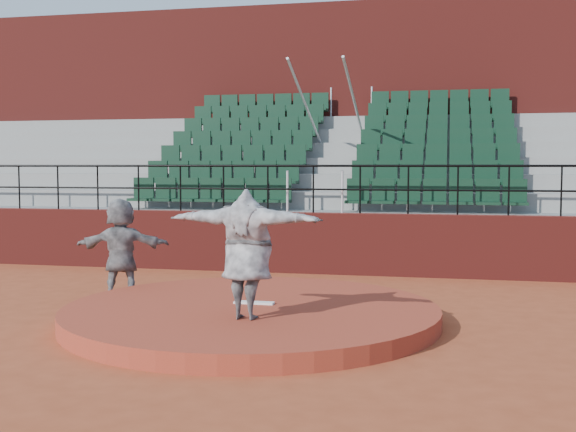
{
  "coord_description": "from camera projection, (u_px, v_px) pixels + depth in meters",
  "views": [
    {
      "loc": [
        2.79,
        -10.11,
        2.3
      ],
      "look_at": [
        0.0,
        2.5,
        1.4
      ],
      "focal_mm": 45.0,
      "sensor_mm": 36.0,
      "label": 1
    }
  ],
  "objects": [
    {
      "name": "pitchers_mound",
      "position": [
        251.0,
        314.0,
        10.6
      ],
      "size": [
        5.5,
        5.5,
        0.25
      ],
      "primitive_type": "cylinder",
      "color": "#9C3722",
      "rests_on": "ground"
    },
    {
      "name": "wall_railing",
      "position": [
        313.0,
        179.0,
        15.34
      ],
      "size": [
        24.04,
        0.05,
        1.03
      ],
      "color": "black",
      "rests_on": "boundary_wall"
    },
    {
      "name": "fielder",
      "position": [
        121.0,
        248.0,
        12.53
      ],
      "size": [
        1.69,
        0.87,
        1.74
      ],
      "primitive_type": "imported",
      "rotation": [
        0.0,
        0.0,
        3.37
      ],
      "color": "black",
      "rests_on": "ground"
    },
    {
      "name": "pitching_rubber",
      "position": [
        254.0,
        303.0,
        10.74
      ],
      "size": [
        0.6,
        0.15,
        0.03
      ],
      "primitive_type": "cube",
      "color": "white",
      "rests_on": "pitchers_mound"
    },
    {
      "name": "boundary_wall",
      "position": [
        313.0,
        243.0,
        15.44
      ],
      "size": [
        24.0,
        0.3,
        1.3
      ],
      "primitive_type": "cube",
      "color": "maroon",
      "rests_on": "ground"
    },
    {
      "name": "ground",
      "position": [
        251.0,
        322.0,
        10.61
      ],
      "size": [
        90.0,
        90.0,
        0.0
      ],
      "primitive_type": "plane",
      "color": "#9D4223",
      "rests_on": "ground"
    },
    {
      "name": "pitcher",
      "position": [
        247.0,
        254.0,
        9.64
      ],
      "size": [
        2.19,
        0.78,
        1.74
      ],
      "primitive_type": "imported",
      "rotation": [
        0.0,
        0.0,
        3.05
      ],
      "color": "black",
      "rests_on": "pitchers_mound"
    },
    {
      "name": "seating_deck",
      "position": [
        338.0,
        198.0,
        18.93
      ],
      "size": [
        24.0,
        5.97,
        4.63
      ],
      "color": "gray",
      "rests_on": "ground"
    },
    {
      "name": "press_box_facade",
      "position": [
        357.0,
        126.0,
        22.64
      ],
      "size": [
        24.0,
        3.0,
        7.1
      ],
      "primitive_type": "cube",
      "color": "maroon",
      "rests_on": "ground"
    }
  ]
}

